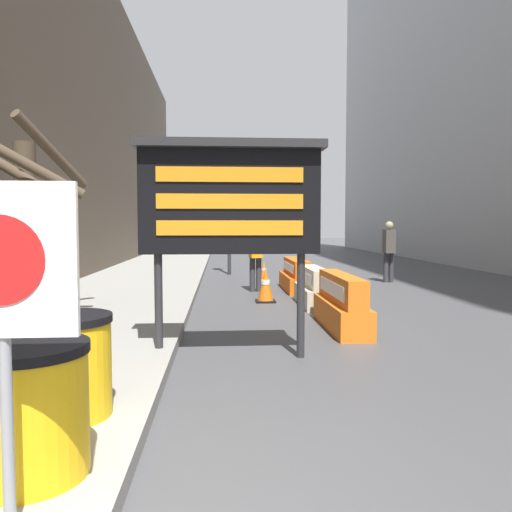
% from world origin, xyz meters
% --- Properties ---
extents(building_left_facade, '(0.40, 50.40, 10.70)m').
position_xyz_m(building_left_facade, '(-3.62, 9.80, 5.35)').
color(building_left_facade, brown).
rests_on(building_left_facade, ground_plane).
extents(bare_tree, '(2.61, 1.81, 3.43)m').
position_xyz_m(bare_tree, '(-2.82, 6.21, 2.03)').
color(bare_tree, '#4C3D2D').
rests_on(bare_tree, sidewalk_left).
extents(barrel_drum_foreground, '(0.72, 0.72, 0.81)m').
position_xyz_m(barrel_drum_foreground, '(-0.57, 0.48, 0.56)').
color(barrel_drum_foreground, yellow).
rests_on(barrel_drum_foreground, sidewalk_left).
extents(barrel_drum_middle, '(0.72, 0.72, 0.81)m').
position_xyz_m(barrel_drum_middle, '(-0.64, 1.44, 0.56)').
color(barrel_drum_middle, yellow).
rests_on(barrel_drum_middle, sidewalk_left).
extents(warning_sign, '(0.73, 0.08, 1.73)m').
position_xyz_m(warning_sign, '(-0.48, -0.07, 1.38)').
color(warning_sign, gray).
rests_on(warning_sign, sidewalk_left).
extents(message_board, '(2.33, 0.36, 2.69)m').
position_xyz_m(message_board, '(0.70, 3.59, 1.98)').
color(message_board, '#28282B').
rests_on(message_board, ground_plane).
extents(jersey_barrier_orange_near, '(0.52, 2.06, 0.88)m').
position_xyz_m(jersey_barrier_orange_near, '(2.51, 5.28, 0.39)').
color(jersey_barrier_orange_near, orange).
rests_on(jersey_barrier_orange_near, ground_plane).
extents(jersey_barrier_cream, '(0.59, 1.73, 0.79)m').
position_xyz_m(jersey_barrier_cream, '(2.51, 7.63, 0.35)').
color(jersey_barrier_cream, beige).
rests_on(jersey_barrier_cream, ground_plane).
extents(jersey_barrier_orange_far, '(0.64, 2.18, 0.80)m').
position_xyz_m(jersey_barrier_orange_far, '(2.51, 10.08, 0.35)').
color(jersey_barrier_orange_far, orange).
rests_on(jersey_barrier_orange_far, ground_plane).
extents(traffic_cone_near, '(0.34, 0.34, 0.60)m').
position_xyz_m(traffic_cone_near, '(1.85, 12.15, 0.29)').
color(traffic_cone_near, black).
rests_on(traffic_cone_near, ground_plane).
extents(traffic_cone_mid, '(0.33, 0.33, 0.59)m').
position_xyz_m(traffic_cone_mid, '(3.34, 9.24, 0.29)').
color(traffic_cone_mid, black).
rests_on(traffic_cone_mid, ground_plane).
extents(traffic_cone_far, '(0.42, 0.42, 0.76)m').
position_xyz_m(traffic_cone_far, '(1.54, 8.13, 0.37)').
color(traffic_cone_far, black).
rests_on(traffic_cone_far, ground_plane).
extents(traffic_light_near_curb, '(0.28, 0.44, 4.32)m').
position_xyz_m(traffic_light_near_curb, '(0.86, 14.13, 3.11)').
color(traffic_light_near_curb, '#2D2D30').
rests_on(traffic_light_near_curb, ground_plane).
extents(pedestrian_worker, '(0.31, 0.48, 1.77)m').
position_xyz_m(pedestrian_worker, '(5.45, 11.62, 1.05)').
color(pedestrian_worker, '#333338').
rests_on(pedestrian_worker, ground_plane).
extents(pedestrian_passerby, '(0.33, 0.49, 1.76)m').
position_xyz_m(pedestrian_passerby, '(1.44, 9.87, 1.04)').
color(pedestrian_passerby, '#333338').
rests_on(pedestrian_passerby, ground_plane).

